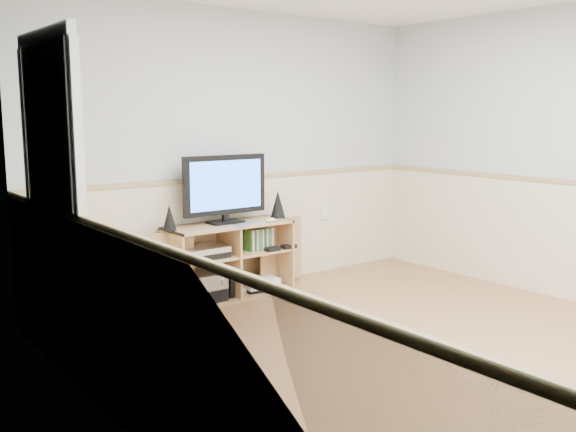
{
  "coord_description": "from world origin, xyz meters",
  "views": [
    {
      "loc": [
        -3.18,
        -2.63,
        1.58
      ],
      "look_at": [
        -0.25,
        1.2,
        0.82
      ],
      "focal_mm": 40.0,
      "sensor_mm": 36.0,
      "label": 1
    }
  ],
  "objects_px": {
    "media_cabinet": "(226,259)",
    "keyboard": "(247,224)",
    "monitor": "(225,187)",
    "game_consoles": "(257,284)"
  },
  "relations": [
    {
      "from": "media_cabinet",
      "to": "keyboard",
      "type": "distance_m",
      "value": 0.39
    },
    {
      "from": "keyboard",
      "to": "media_cabinet",
      "type": "bearing_deg",
      "value": 103.1
    },
    {
      "from": "monitor",
      "to": "keyboard",
      "type": "relative_size",
      "value": 2.79
    },
    {
      "from": "keyboard",
      "to": "game_consoles",
      "type": "xyz_separation_m",
      "value": [
        0.19,
        0.13,
        -0.59
      ]
    },
    {
      "from": "media_cabinet",
      "to": "monitor",
      "type": "xyz_separation_m",
      "value": [
        0.0,
        -0.0,
        0.64
      ]
    },
    {
      "from": "game_consoles",
      "to": "monitor",
      "type": "bearing_deg",
      "value": 168.16
    },
    {
      "from": "media_cabinet",
      "to": "game_consoles",
      "type": "bearing_deg",
      "value": -12.54
    },
    {
      "from": "keyboard",
      "to": "monitor",
      "type": "bearing_deg",
      "value": 103.57
    },
    {
      "from": "monitor",
      "to": "keyboard",
      "type": "bearing_deg",
      "value": -61.57
    },
    {
      "from": "media_cabinet",
      "to": "keyboard",
      "type": "bearing_deg",
      "value": -62.04
    }
  ]
}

